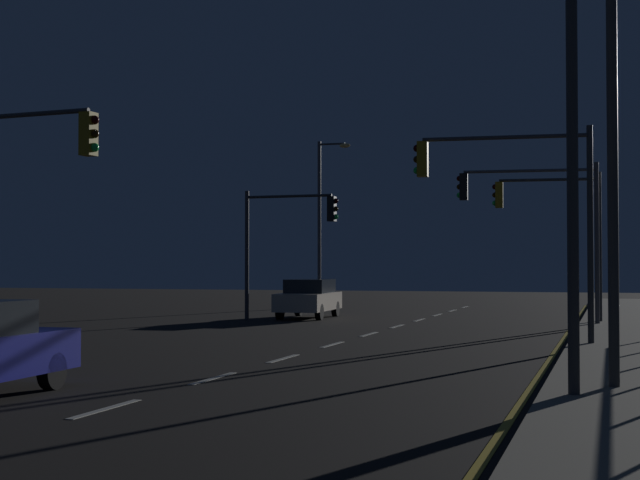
# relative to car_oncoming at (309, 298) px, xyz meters

# --- Properties ---
(ground_plane) EXTENTS (112.00, 112.00, 0.00)m
(ground_plane) POSITION_rel_car_oncoming_xyz_m (4.59, -15.77, -0.82)
(ground_plane) COLOR black
(ground_plane) RESTS_ON ground
(sidewalk_right) EXTENTS (2.86, 77.00, 0.14)m
(sidewalk_right) POSITION_rel_car_oncoming_xyz_m (12.14, -15.77, -0.75)
(sidewalk_right) COLOR gray
(sidewalk_right) RESTS_ON ground
(lane_markings_center) EXTENTS (0.14, 50.00, 0.01)m
(lane_markings_center) POSITION_rel_car_oncoming_xyz_m (4.59, -12.27, -0.82)
(lane_markings_center) COLOR silver
(lane_markings_center) RESTS_ON ground
(lane_edge_line) EXTENTS (0.14, 53.00, 0.01)m
(lane_edge_line) POSITION_rel_car_oncoming_xyz_m (10.46, -10.77, -0.82)
(lane_edge_line) COLOR gold
(lane_edge_line) RESTS_ON ground
(car_oncoming) EXTENTS (2.07, 4.50, 1.57)m
(car_oncoming) POSITION_rel_car_oncoming_xyz_m (0.00, 0.00, 0.00)
(car_oncoming) COLOR beige
(car_oncoming) RESTS_ON ground
(traffic_light_near_left) EXTENTS (3.85, 0.55, 5.36)m
(traffic_light_near_left) POSITION_rel_car_oncoming_xyz_m (9.75, -1.49, 3.09)
(traffic_light_near_left) COLOR #2D3033
(traffic_light_near_left) RESTS_ON sidewalk_right
(traffic_light_overhead_east) EXTENTS (3.47, 0.53, 5.78)m
(traffic_light_overhead_east) POSITION_rel_car_oncoming_xyz_m (-0.81, -18.50, 3.21)
(traffic_light_overhead_east) COLOR #2D3033
(traffic_light_overhead_east) RESTS_ON ground
(traffic_light_far_left) EXTENTS (4.66, 0.58, 5.64)m
(traffic_light_far_left) POSITION_rel_car_oncoming_xyz_m (9.32, -11.51, 3.32)
(traffic_light_far_left) COLOR #2D3033
(traffic_light_far_left) RESTS_ON sidewalk_right
(traffic_light_near_right) EXTENTS (3.85, 0.39, 5.06)m
(traffic_light_near_right) POSITION_rel_car_oncoming_xyz_m (-0.21, -2.16, 2.75)
(traffic_light_near_right) COLOR #38383D
(traffic_light_near_right) RESTS_ON ground
(traffic_light_mid_left) EXTENTS (4.88, 0.64, 5.58)m
(traffic_light_mid_left) POSITION_rel_car_oncoming_xyz_m (9.24, -2.85, 3.29)
(traffic_light_mid_left) COLOR #4C4C51
(traffic_light_mid_left) RESTS_ON sidewalk_right
(street_lamp_far_end) EXTENTS (2.19, 1.33, 8.45)m
(street_lamp_far_end) POSITION_rel_car_oncoming_xyz_m (12.16, -20.24, 4.35)
(street_lamp_far_end) COLOR #2D3033
(street_lamp_far_end) RESTS_ON sidewalk_right
(street_lamp_across_street) EXTENTS (1.72, 0.36, 8.49)m
(street_lamp_across_street) POSITION_rel_car_oncoming_xyz_m (-2.31, 9.66, 4.16)
(street_lamp_across_street) COLOR #4C4C51
(street_lamp_across_street) RESTS_ON ground
(street_lamp_median) EXTENTS (0.56, 1.86, 8.01)m
(street_lamp_median) POSITION_rel_car_oncoming_xyz_m (11.22, -21.88, 4.07)
(street_lamp_median) COLOR #2D3033
(street_lamp_median) RESTS_ON sidewalk_right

